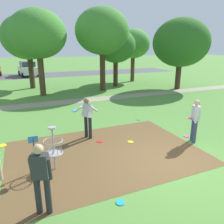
{
  "coord_description": "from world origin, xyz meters",
  "views": [
    {
      "loc": [
        -4.37,
        -5.02,
        3.65
      ],
      "look_at": [
        -0.9,
        3.02,
        1.0
      ],
      "focal_mm": 34.78,
      "sensor_mm": 36.0,
      "label": 1
    }
  ],
  "objects_px": {
    "frisbee_scattered_b": "(100,141)",
    "parked_car_center_left": "(28,69)",
    "tree_mid_right": "(133,44)",
    "frisbee_by_tee": "(138,119)",
    "tree_far_left": "(28,37)",
    "frisbee_scattered_a": "(187,136)",
    "tree_mid_left": "(38,34)",
    "frisbee_far_right": "(130,142)",
    "frisbee_far_left": "(45,161)",
    "tree_mid_center": "(116,46)",
    "player_throwing": "(195,118)",
    "player_waiting_right": "(87,115)",
    "player_foreground_watching": "(41,176)",
    "frisbee_mid_grass": "(120,202)",
    "disc_golf_basket": "(51,147)",
    "tree_near_left": "(181,43)",
    "tree_near_right": "(102,32)"
  },
  "relations": [
    {
      "from": "frisbee_scattered_b",
      "to": "parked_car_center_left",
      "type": "distance_m",
      "value": 22.87
    },
    {
      "from": "frisbee_mid_grass",
      "to": "frisbee_scattered_b",
      "type": "height_order",
      "value": "same"
    },
    {
      "from": "frisbee_scattered_a",
      "to": "tree_mid_center",
      "type": "relative_size",
      "value": 0.04
    },
    {
      "from": "player_throwing",
      "to": "tree_far_left",
      "type": "bearing_deg",
      "value": 108.63
    },
    {
      "from": "frisbee_mid_grass",
      "to": "tree_mid_left",
      "type": "bearing_deg",
      "value": 91.28
    },
    {
      "from": "player_throwing",
      "to": "tree_mid_left",
      "type": "bearing_deg",
      "value": 111.8
    },
    {
      "from": "tree_mid_right",
      "to": "player_foreground_watching",
      "type": "bearing_deg",
      "value": -124.12
    },
    {
      "from": "tree_near_right",
      "to": "tree_mid_left",
      "type": "height_order",
      "value": "tree_near_right"
    },
    {
      "from": "parked_car_center_left",
      "to": "frisbee_by_tee",
      "type": "bearing_deg",
      "value": -78.55
    },
    {
      "from": "tree_mid_right",
      "to": "frisbee_mid_grass",
      "type": "bearing_deg",
      "value": -119.27
    },
    {
      "from": "player_foreground_watching",
      "to": "frisbee_by_tee",
      "type": "height_order",
      "value": "player_foreground_watching"
    },
    {
      "from": "player_waiting_right",
      "to": "tree_far_left",
      "type": "bearing_deg",
      "value": 95.61
    },
    {
      "from": "tree_mid_right",
      "to": "tree_far_left",
      "type": "xyz_separation_m",
      "value": [
        -10.37,
        -0.11,
        0.49
      ]
    },
    {
      "from": "frisbee_scattered_b",
      "to": "tree_mid_center",
      "type": "distance_m",
      "value": 13.31
    },
    {
      "from": "player_waiting_right",
      "to": "frisbee_scattered_a",
      "type": "xyz_separation_m",
      "value": [
        3.87,
        -1.52,
        -0.98
      ]
    },
    {
      "from": "frisbee_scattered_a",
      "to": "tree_mid_left",
      "type": "height_order",
      "value": "tree_mid_left"
    },
    {
      "from": "tree_mid_right",
      "to": "frisbee_by_tee",
      "type": "bearing_deg",
      "value": -117.05
    },
    {
      "from": "disc_golf_basket",
      "to": "tree_near_right",
      "type": "distance_m",
      "value": 13.44
    },
    {
      "from": "tree_mid_center",
      "to": "player_throwing",
      "type": "bearing_deg",
      "value": -100.49
    },
    {
      "from": "tree_mid_center",
      "to": "parked_car_center_left",
      "type": "relative_size",
      "value": 1.2
    },
    {
      "from": "frisbee_scattered_a",
      "to": "tree_mid_right",
      "type": "height_order",
      "value": "tree_mid_right"
    },
    {
      "from": "tree_mid_center",
      "to": "tree_mid_right",
      "type": "bearing_deg",
      "value": 35.52
    },
    {
      "from": "frisbee_scattered_a",
      "to": "frisbee_scattered_b",
      "type": "relative_size",
      "value": 0.95
    },
    {
      "from": "frisbee_by_tee",
      "to": "tree_near_left",
      "type": "xyz_separation_m",
      "value": [
        7.62,
        6.23,
        3.95
      ]
    },
    {
      "from": "player_waiting_right",
      "to": "frisbee_far_left",
      "type": "bearing_deg",
      "value": -145.81
    },
    {
      "from": "player_throwing",
      "to": "tree_near_right",
      "type": "bearing_deg",
      "value": 87.35
    },
    {
      "from": "frisbee_scattered_a",
      "to": "tree_far_left",
      "type": "xyz_separation_m",
      "value": [
        -5.13,
        14.37,
        4.4
      ]
    },
    {
      "from": "frisbee_far_left",
      "to": "frisbee_scattered_b",
      "type": "xyz_separation_m",
      "value": [
        2.22,
        0.75,
        0.0
      ]
    },
    {
      "from": "disc_golf_basket",
      "to": "tree_near_left",
      "type": "bearing_deg",
      "value": 36.91
    },
    {
      "from": "player_waiting_right",
      "to": "tree_mid_right",
      "type": "distance_m",
      "value": 16.11
    },
    {
      "from": "tree_mid_right",
      "to": "parked_car_center_left",
      "type": "bearing_deg",
      "value": 137.84
    },
    {
      "from": "frisbee_scattered_b",
      "to": "player_waiting_right",
      "type": "bearing_deg",
      "value": 120.32
    },
    {
      "from": "tree_mid_left",
      "to": "frisbee_far_right",
      "type": "bearing_deg",
      "value": -78.1
    },
    {
      "from": "frisbee_mid_grass",
      "to": "frisbee_scattered_a",
      "type": "distance_m",
      "value": 5.03
    },
    {
      "from": "tree_far_left",
      "to": "parked_car_center_left",
      "type": "height_order",
      "value": "tree_far_left"
    },
    {
      "from": "frisbee_mid_grass",
      "to": "tree_mid_center",
      "type": "xyz_separation_m",
      "value": [
        6.58,
        14.93,
        3.7
      ]
    },
    {
      "from": "tree_far_left",
      "to": "frisbee_mid_grass",
      "type": "bearing_deg",
      "value": -87.27
    },
    {
      "from": "disc_golf_basket",
      "to": "player_throwing",
      "type": "xyz_separation_m",
      "value": [
        5.46,
        -0.11,
        0.21
      ]
    },
    {
      "from": "player_throwing",
      "to": "parked_car_center_left",
      "type": "xyz_separation_m",
      "value": [
        -4.9,
        24.26,
        -0.05
      ]
    },
    {
      "from": "tree_mid_center",
      "to": "parked_car_center_left",
      "type": "xyz_separation_m",
      "value": [
        -7.28,
        11.41,
        -2.79
      ]
    },
    {
      "from": "frisbee_scattered_a",
      "to": "tree_near_right",
      "type": "bearing_deg",
      "value": 87.88
    },
    {
      "from": "tree_mid_center",
      "to": "frisbee_far_left",
      "type": "bearing_deg",
      "value": -123.49
    },
    {
      "from": "frisbee_scattered_b",
      "to": "tree_mid_left",
      "type": "height_order",
      "value": "tree_mid_left"
    },
    {
      "from": "frisbee_scattered_a",
      "to": "parked_car_center_left",
      "type": "height_order",
      "value": "parked_car_center_left"
    },
    {
      "from": "tree_mid_right",
      "to": "tree_mid_left",
      "type": "bearing_deg",
      "value": -159.32
    },
    {
      "from": "tree_mid_right",
      "to": "player_waiting_right",
      "type": "bearing_deg",
      "value": -125.07
    },
    {
      "from": "player_throwing",
      "to": "tree_mid_center",
      "type": "bearing_deg",
      "value": 79.51
    },
    {
      "from": "frisbee_far_left",
      "to": "parked_car_center_left",
      "type": "relative_size",
      "value": 0.05
    },
    {
      "from": "frisbee_far_left",
      "to": "frisbee_mid_grass",
      "type": "bearing_deg",
      "value": -62.55
    },
    {
      "from": "player_foreground_watching",
      "to": "frisbee_scattered_a",
      "type": "bearing_deg",
      "value": 19.72
    }
  ]
}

